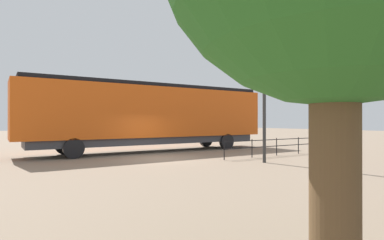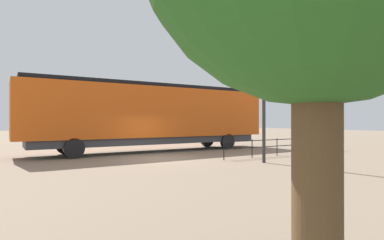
{
  "view_description": "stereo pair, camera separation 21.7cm",
  "coord_description": "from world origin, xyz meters",
  "views": [
    {
      "loc": [
        14.89,
        -7.4,
        2.01
      ],
      "look_at": [
        0.38,
        1.91,
        2.07
      ],
      "focal_mm": 28.7,
      "sensor_mm": 36.0,
      "label": 1
    },
    {
      "loc": [
        15.01,
        -7.22,
        2.01
      ],
      "look_at": [
        0.38,
        1.91,
        2.07
      ],
      "focal_mm": 28.7,
      "sensor_mm": 36.0,
      "label": 2
    }
  ],
  "objects": [
    {
      "name": "platform_fence",
      "position": [
        2.51,
        7.39,
        0.67
      ],
      "size": [
        0.05,
        9.8,
        1.02
      ],
      "color": "black",
      "rests_on": "ground_plane"
    },
    {
      "name": "lamp_post",
      "position": [
        4.3,
        3.56,
        4.51
      ],
      "size": [
        0.51,
        0.51,
        6.46
      ],
      "color": "#2D2D2D",
      "rests_on": "ground_plane"
    },
    {
      "name": "ground_plane",
      "position": [
        0.0,
        0.0,
        0.0
      ],
      "size": [
        120.0,
        120.0,
        0.0
      ],
      "primitive_type": "plane",
      "color": "#84705B"
    },
    {
      "name": "locomotive",
      "position": [
        -3.57,
        1.91,
        2.46
      ],
      "size": [
        2.86,
        16.36,
        4.42
      ],
      "color": "#D15114",
      "rests_on": "ground_plane"
    }
  ]
}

